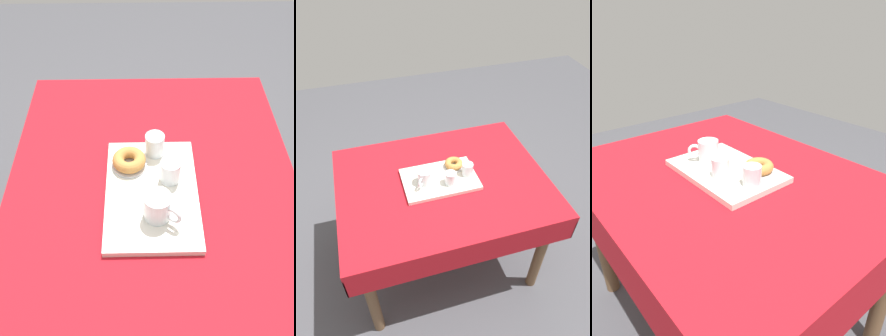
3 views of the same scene
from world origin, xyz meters
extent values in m
plane|color=#47474C|center=(0.00, 0.00, 0.00)|extent=(6.00, 6.00, 0.00)
cube|color=#A8141E|center=(0.00, 0.00, 0.74)|extent=(1.22, 0.94, 0.04)
cube|color=#A8141E|center=(0.00, -0.47, 0.65)|extent=(1.22, 0.01, 0.14)
cube|color=#A8141E|center=(0.00, 0.47, 0.65)|extent=(1.22, 0.01, 0.14)
cube|color=#A8141E|center=(-0.61, 0.00, 0.65)|extent=(0.01, 0.94, 0.14)
cube|color=#A8141E|center=(0.61, 0.00, 0.65)|extent=(0.01, 0.94, 0.14)
cylinder|color=brown|center=(-0.52, -0.38, 0.36)|extent=(0.06, 0.06, 0.72)
cylinder|color=brown|center=(0.52, -0.38, 0.36)|extent=(0.06, 0.06, 0.72)
cylinder|color=brown|center=(-0.52, 0.38, 0.36)|extent=(0.06, 0.06, 0.72)
cylinder|color=brown|center=(0.52, 0.38, 0.36)|extent=(0.06, 0.06, 0.72)
cube|color=silver|center=(0.01, -0.01, 0.77)|extent=(0.43, 0.29, 0.02)
cylinder|color=white|center=(0.11, 0.01, 0.83)|extent=(0.08, 0.08, 0.09)
cylinder|color=#B27523|center=(0.11, 0.01, 0.82)|extent=(0.07, 0.07, 0.06)
torus|color=white|center=(0.14, 0.05, 0.83)|extent=(0.04, 0.05, 0.06)
cylinder|color=white|center=(-0.15, 0.01, 0.82)|extent=(0.06, 0.06, 0.08)
cylinder|color=silver|center=(-0.15, 0.01, 0.81)|extent=(0.05, 0.05, 0.04)
cylinder|color=white|center=(-0.03, 0.05, 0.82)|extent=(0.06, 0.06, 0.08)
cylinder|color=silver|center=(-0.03, 0.05, 0.80)|extent=(0.05, 0.05, 0.03)
cylinder|color=silver|center=(-0.09, -0.08, 0.79)|extent=(0.11, 0.11, 0.01)
torus|color=#BC7F3D|center=(-0.09, -0.08, 0.81)|extent=(0.11, 0.11, 0.04)
camera|label=1|loc=(0.75, -0.03, 1.71)|focal=40.80mm
camera|label=2|loc=(0.39, 1.32, 2.07)|focal=34.60mm
camera|label=3|loc=(-0.84, 0.64, 1.32)|focal=33.66mm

